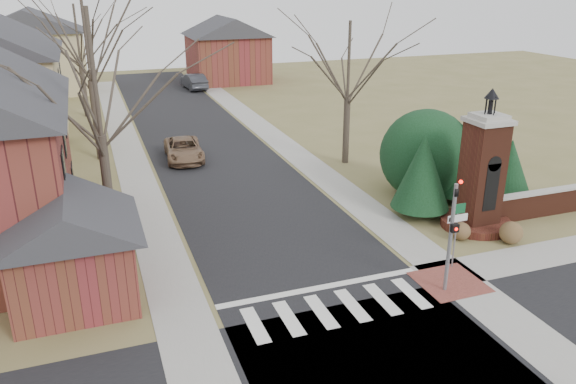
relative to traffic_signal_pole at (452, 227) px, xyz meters
name	(u,v)px	position (x,y,z in m)	size (l,w,h in m)	color
ground	(347,321)	(-4.30, -0.57, -2.59)	(120.00, 120.00, 0.00)	brown
main_street	(208,148)	(-4.30, 21.43, -2.58)	(8.00, 70.00, 0.01)	black
cross_street	(391,376)	(-4.30, -3.57, -2.58)	(120.00, 8.00, 0.01)	black
crosswalk_zone	(337,308)	(-4.30, 0.23, -2.58)	(8.00, 2.20, 0.02)	silver
stop_bar	(320,288)	(-4.30, 1.73, -2.58)	(8.00, 0.35, 0.02)	silver
sidewalk_right_main	(280,141)	(0.90, 21.43, -2.58)	(2.00, 60.00, 0.02)	gray
sidewalk_left	(130,156)	(-9.50, 21.43, -2.58)	(2.00, 60.00, 0.02)	gray
curb_apron	(449,282)	(0.50, 0.43, -2.57)	(2.40, 2.40, 0.02)	brown
traffic_signal_pole	(452,227)	(0.00, 0.00, 0.00)	(0.28, 0.41, 4.50)	slate
sign_post	(457,223)	(1.29, 1.41, -0.64)	(0.90, 0.07, 2.75)	slate
brick_gate_monument	(481,183)	(4.70, 4.42, -0.42)	(3.20, 3.20, 6.47)	#502417
brick_garden_wall	(553,201)	(9.20, 4.43, -1.93)	(7.50, 0.50, 1.30)	#502417
garage_left	(71,244)	(-12.82, 3.92, -0.35)	(4.80, 4.80, 4.29)	maroon
house_distant_left	(31,50)	(-16.31, 47.42, 1.66)	(10.80, 8.80, 8.53)	tan
house_distant_right	(227,48)	(3.69, 47.42, 1.06)	(8.80, 8.80, 7.30)	maroon
evergreen_near	(422,171)	(2.90, 6.43, -0.29)	(2.80, 2.80, 4.10)	#473D33
evergreen_mid	(466,151)	(6.20, 7.63, 0.01)	(3.40, 3.40, 4.70)	#473D33
evergreen_far	(509,166)	(8.20, 6.63, -0.69)	(2.40, 2.40, 3.30)	#473D33
evergreen_mass	(426,151)	(4.70, 8.93, -0.19)	(4.80, 4.80, 4.80)	black
bare_tree_0	(93,65)	(-11.30, 8.43, 5.11)	(8.05, 8.05, 11.15)	#473D33
bare_tree_1	(85,29)	(-11.30, 21.43, 5.44)	(8.40, 8.40, 11.64)	#473D33
bare_tree_2	(76,30)	(-11.80, 34.43, 4.44)	(7.35, 7.35, 10.19)	#473D33
bare_tree_3	(349,54)	(3.20, 15.43, 4.10)	(7.00, 7.00, 9.70)	#473D33
pickup_truck	(184,149)	(-6.25, 19.43, -1.91)	(2.24, 4.87, 1.35)	brown
distant_car	(194,81)	(-0.90, 43.74, -1.77)	(1.74, 4.98, 1.64)	#33353B
dry_shrub_left	(461,231)	(3.18, 3.46, -2.18)	(0.82, 0.82, 0.82)	brown
dry_shrub_right	(511,233)	(5.00, 2.43, -2.09)	(1.00, 1.00, 1.00)	brown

